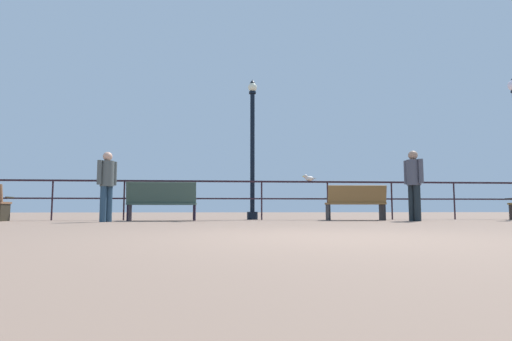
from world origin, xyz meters
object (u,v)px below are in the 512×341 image
object	(u,v)px
lamppost_center	(252,150)
person_at_railing	(414,180)
person_by_bench	(107,182)
bench_near_left	(162,200)
bench_near_right	(356,201)
seagull_on_rail	(309,178)

from	to	relation	value
lamppost_center	person_at_railing	world-z (taller)	lamppost_center
person_by_bench	person_at_railing	world-z (taller)	person_at_railing
bench_near_left	lamppost_center	bearing A→B (deg)	23.50
bench_near_right	person_by_bench	distance (m)	6.33
bench_near_left	bench_near_right	xyz separation A→B (m)	(5.08, 0.01, -0.02)
bench_near_right	person_at_railing	bearing A→B (deg)	-31.27
bench_near_right	person_at_railing	world-z (taller)	person_at_railing
person_by_bench	seagull_on_rail	distance (m)	5.38
seagull_on_rail	lamppost_center	bearing A→B (deg)	169.95
bench_near_left	person_at_railing	world-z (taller)	person_at_railing
lamppost_center	person_by_bench	size ratio (longest dim) A/B	2.47
bench_near_right	lamppost_center	distance (m)	3.24
seagull_on_rail	person_at_railing	bearing A→B (deg)	-32.64
person_at_railing	seagull_on_rail	bearing A→B (deg)	147.36
seagull_on_rail	bench_near_right	bearing A→B (deg)	-34.14
bench_near_left	lamppost_center	size ratio (longest dim) A/B	0.43
bench_near_left	person_by_bench	bearing A→B (deg)	-147.83
person_by_bench	person_at_railing	xyz separation A→B (m)	(7.51, -0.00, 0.07)
person_at_railing	lamppost_center	bearing A→B (deg)	155.56
bench_near_left	lamppost_center	xyz separation A→B (m)	(2.40, 1.04, 1.48)
bench_near_right	person_by_bench	world-z (taller)	person_by_bench
bench_near_right	person_by_bench	xyz separation A→B (m)	(-6.26, -0.76, 0.44)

